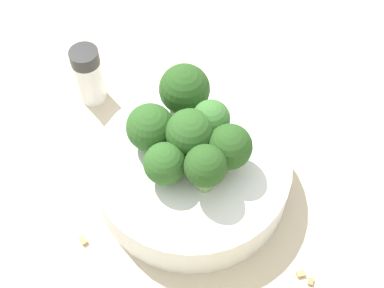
% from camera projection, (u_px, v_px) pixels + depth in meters
% --- Properties ---
extents(ground_plane, '(3.00, 3.00, 0.00)m').
position_uv_depth(ground_plane, '(192.00, 184.00, 0.59)').
color(ground_plane, beige).
extents(bowl, '(0.21, 0.21, 0.05)m').
position_uv_depth(bowl, '(192.00, 173.00, 0.57)').
color(bowl, white).
rests_on(bowl, ground_plane).
extents(broccoli_floret_0, '(0.04, 0.04, 0.06)m').
position_uv_depth(broccoli_floret_0, '(206.00, 167.00, 0.50)').
color(broccoli_floret_0, '#84AD66').
rests_on(broccoli_floret_0, bowl).
extents(broccoli_floret_1, '(0.05, 0.05, 0.05)m').
position_uv_depth(broccoli_floret_1, '(150.00, 128.00, 0.54)').
color(broccoli_floret_1, '#7A9E5B').
rests_on(broccoli_floret_1, bowl).
extents(broccoli_floret_2, '(0.05, 0.05, 0.06)m').
position_uv_depth(broccoli_floret_2, '(229.00, 147.00, 0.52)').
color(broccoli_floret_2, '#7A9E5B').
rests_on(broccoli_floret_2, bowl).
extents(broccoli_floret_3, '(0.05, 0.05, 0.06)m').
position_uv_depth(broccoli_floret_3, '(190.00, 134.00, 0.53)').
color(broccoli_floret_3, '#7A9E5B').
rests_on(broccoli_floret_3, bowl).
extents(broccoli_floret_4, '(0.05, 0.05, 0.06)m').
position_uv_depth(broccoli_floret_4, '(185.00, 90.00, 0.57)').
color(broccoli_floret_4, '#8EB770').
rests_on(broccoli_floret_4, bowl).
extents(broccoli_floret_5, '(0.04, 0.04, 0.06)m').
position_uv_depth(broccoli_floret_5, '(212.00, 121.00, 0.54)').
color(broccoli_floret_5, '#84AD66').
rests_on(broccoli_floret_5, bowl).
extents(broccoli_floret_6, '(0.04, 0.04, 0.05)m').
position_uv_depth(broccoli_floret_6, '(165.00, 164.00, 0.52)').
color(broccoli_floret_6, '#8EB770').
rests_on(broccoli_floret_6, bowl).
extents(pepper_shaker, '(0.03, 0.03, 0.08)m').
position_uv_depth(pepper_shaker, '(89.00, 75.00, 0.63)').
color(pepper_shaker, silver).
rests_on(pepper_shaker, ground_plane).
extents(almond_crumb_0, '(0.01, 0.01, 0.01)m').
position_uv_depth(almond_crumb_0, '(311.00, 281.00, 0.53)').
color(almond_crumb_0, '#AD7F4C').
rests_on(almond_crumb_0, ground_plane).
extents(almond_crumb_1, '(0.01, 0.01, 0.01)m').
position_uv_depth(almond_crumb_1, '(83.00, 240.00, 0.55)').
color(almond_crumb_1, tan).
rests_on(almond_crumb_1, ground_plane).
extents(almond_crumb_3, '(0.01, 0.01, 0.01)m').
position_uv_depth(almond_crumb_3, '(301.00, 273.00, 0.53)').
color(almond_crumb_3, tan).
rests_on(almond_crumb_3, ground_plane).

